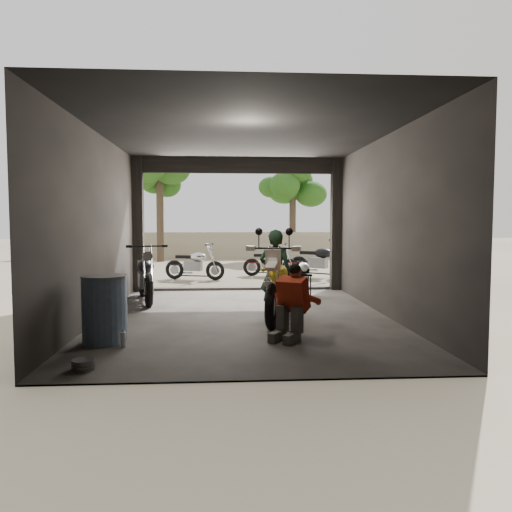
{
  "coord_description": "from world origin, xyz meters",
  "views": [
    {
      "loc": [
        -0.37,
        -8.64,
        1.69
      ],
      "look_at": [
        0.24,
        0.6,
        1.05
      ],
      "focal_mm": 35.0,
      "sensor_mm": 36.0,
      "label": 1
    }
  ],
  "objects": [
    {
      "name": "stool",
      "position": [
        1.4,
        2.37,
        0.44
      ],
      "size": [
        0.37,
        0.37,
        0.52
      ],
      "rotation": [
        0.0,
        0.0,
        -0.07
      ],
      "color": "black",
      "rests_on": "ground"
    },
    {
      "name": "helmet",
      "position": [
        1.43,
        2.36,
        0.65
      ],
      "size": [
        0.35,
        0.36,
        0.25
      ],
      "primitive_type": "ellipsoid",
      "rotation": [
        0.0,
        0.0,
        0.38
      ],
      "color": "white",
      "rests_on": "stool"
    },
    {
      "name": "ground",
      "position": [
        0.0,
        0.0,
        0.0
      ],
      "size": [
        80.0,
        80.0,
        0.0
      ],
      "primitive_type": "plane",
      "color": "#7A6D56",
      "rests_on": "ground"
    },
    {
      "name": "boundary_wall",
      "position": [
        0.0,
        14.0,
        0.6
      ],
      "size": [
        18.0,
        0.3,
        1.2
      ],
      "primitive_type": "cube",
      "color": "gray",
      "rests_on": "ground"
    },
    {
      "name": "main_bike",
      "position": [
        0.56,
        -0.3,
        0.66
      ],
      "size": [
        1.26,
        2.11,
        1.31
      ],
      "primitive_type": null,
      "rotation": [
        0.0,
        0.0,
        -0.24
      ],
      "color": "white",
      "rests_on": "ground"
    },
    {
      "name": "sign_post",
      "position": [
        3.81,
        3.39,
        1.53
      ],
      "size": [
        0.76,
        0.08,
        2.28
      ],
      "rotation": [
        0.0,
        0.0,
        -0.33
      ],
      "color": "black",
      "rests_on": "ground"
    },
    {
      "name": "left_bike",
      "position": [
        -2.0,
        1.85,
        0.61
      ],
      "size": [
        1.15,
        1.93,
        1.22
      ],
      "primitive_type": null,
      "rotation": [
        0.0,
        0.0,
        0.24
      ],
      "color": "black",
      "rests_on": "ground"
    },
    {
      "name": "garage",
      "position": [
        0.0,
        0.55,
        1.28
      ],
      "size": [
        7.0,
        7.13,
        3.2
      ],
      "color": "#2D2B28",
      "rests_on": "ground"
    },
    {
      "name": "rider",
      "position": [
        0.54,
        0.02,
        0.78
      ],
      "size": [
        0.65,
        0.52,
        1.55
      ],
      "primitive_type": "imported",
      "rotation": [
        0.0,
        0.0,
        2.84
      ],
      "color": "black",
      "rests_on": "ground"
    },
    {
      "name": "tree_right",
      "position": [
        2.8,
        14.0,
        3.56
      ],
      "size": [
        2.2,
        2.2,
        5.0
      ],
      "color": "#382B1E",
      "rests_on": "ground"
    },
    {
      "name": "outside_bike_a",
      "position": [
        -1.2,
        5.78,
        0.53
      ],
      "size": [
        1.68,
        1.06,
        1.05
      ],
      "primitive_type": null,
      "rotation": [
        0.0,
        0.0,
        1.28
      ],
      "color": "black",
      "rests_on": "ground"
    },
    {
      "name": "outside_bike_c",
      "position": [
        2.5,
        6.05,
        0.59
      ],
      "size": [
        1.82,
        1.63,
        1.18
      ],
      "primitive_type": null,
      "rotation": [
        0.0,
        0.0,
        0.92
      ],
      "color": "black",
      "rests_on": "ground"
    },
    {
      "name": "oil_drum",
      "position": [
        -2.0,
        -1.73,
        0.47
      ],
      "size": [
        0.68,
        0.68,
        0.94
      ],
      "primitive_type": "cylinder",
      "rotation": [
        0.0,
        0.0,
        -0.12
      ],
      "color": "#4B617E",
      "rests_on": "ground"
    },
    {
      "name": "outside_bike_b",
      "position": [
        1.11,
        6.59,
        0.51
      ],
      "size": [
        1.59,
        0.84,
        1.02
      ],
      "primitive_type": null,
      "rotation": [
        0.0,
        0.0,
        1.42
      ],
      "color": "#451013",
      "rests_on": "ground"
    },
    {
      "name": "mechanic",
      "position": [
        0.57,
        -1.71,
        0.52
      ],
      "size": [
        0.84,
        0.9,
        1.05
      ],
      "primitive_type": null,
      "rotation": [
        0.0,
        0.0,
        -0.58
      ],
      "color": "red",
      "rests_on": "ground"
    },
    {
      "name": "tree_left",
      "position": [
        -3.0,
        12.5,
        3.99
      ],
      "size": [
        2.2,
        2.2,
        5.6
      ],
      "color": "#382B1E",
      "rests_on": "ground"
    }
  ]
}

